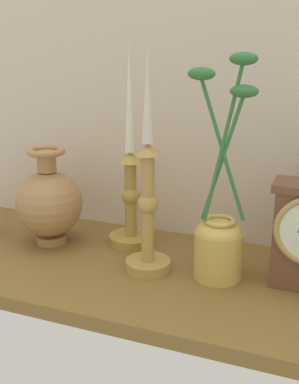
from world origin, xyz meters
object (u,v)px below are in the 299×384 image
object	(u,v)px
brass_vase_bulbous	(49,202)
candlestick_tall_left	(131,192)
brass_vase_jar	(219,231)
candlestick_tall_center	(149,203)

from	to	relation	value
brass_vase_bulbous	candlestick_tall_left	bearing A→B (deg)	19.33
brass_vase_bulbous	brass_vase_jar	world-z (taller)	brass_vase_jar
brass_vase_bulbous	brass_vase_jar	xyz separation A→B (cm)	(34.37, -2.40, -0.19)
brass_vase_bulbous	brass_vase_jar	size ratio (longest dim) A/B	0.52
brass_vase_bulbous	brass_vase_jar	bearing A→B (deg)	-3.99
candlestick_tall_center	brass_vase_bulbous	xyz separation A→B (cm)	(-22.60, 4.28, -3.82)
brass_vase_jar	candlestick_tall_center	bearing A→B (deg)	-170.90
brass_vase_jar	candlestick_tall_left	bearing A→B (deg)	158.36
candlestick_tall_center	brass_vase_bulbous	size ratio (longest dim) A/B	1.99
candlestick_tall_left	candlestick_tall_center	size ratio (longest dim) A/B	1.01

